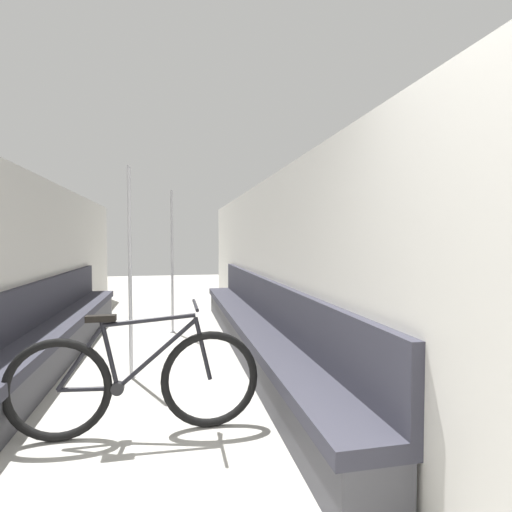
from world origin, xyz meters
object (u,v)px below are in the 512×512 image
(bench_seat_row_left, at_px, (49,339))
(bicycle, at_px, (137,382))
(bench_seat_row_right, at_px, (253,329))
(grab_pole_near, at_px, (130,275))
(grab_pole_far, at_px, (172,264))

(bench_seat_row_left, bearing_deg, bicycle, -58.97)
(bench_seat_row_left, distance_m, bench_seat_row_right, 2.28)
(bench_seat_row_left, distance_m, bicycle, 2.08)
(bicycle, bearing_deg, bench_seat_row_left, 103.74)
(grab_pole_near, bearing_deg, bicycle, -82.71)
(bench_seat_row_left, xyz_separation_m, bench_seat_row_right, (2.28, 0.00, 0.00))
(bicycle, xyz_separation_m, grab_pole_far, (0.26, 3.15, 0.66))
(grab_pole_near, bearing_deg, bench_seat_row_right, 22.24)
(bicycle, relative_size, grab_pole_far, 0.83)
(bicycle, bearing_deg, grab_pole_far, 68.09)
(bicycle, distance_m, grab_pole_far, 3.23)
(bench_seat_row_left, relative_size, grab_pole_far, 2.89)
(bench_seat_row_right, xyz_separation_m, grab_pole_far, (-0.96, 1.37, 0.73))
(bench_seat_row_right, height_order, grab_pole_far, grab_pole_far)
(grab_pole_far, bearing_deg, grab_pole_near, -102.03)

